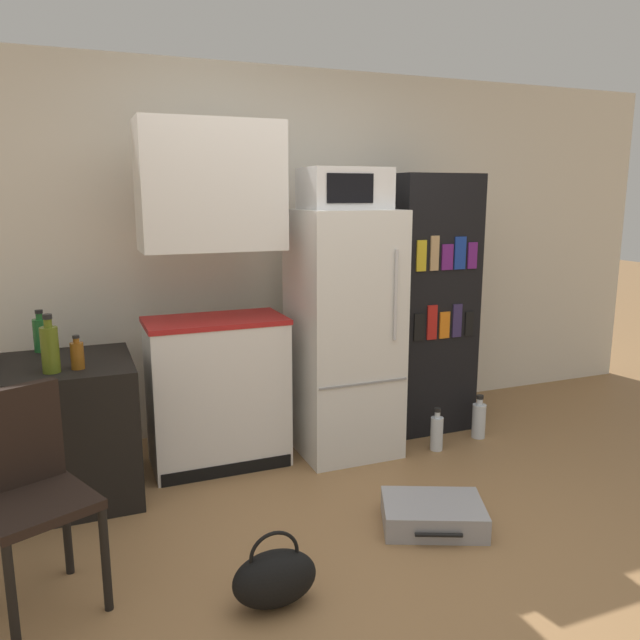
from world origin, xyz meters
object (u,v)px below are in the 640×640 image
object	(u,v)px
refrigerator	(343,333)
kitchen_hutch	(215,312)
bottle_olive_oil	(50,348)
water_bottle_front	(437,432)
water_bottle_middle	(479,420)
handbag	(275,578)
bottle_green_tall	(41,334)
chair	(26,479)
suitcase_large_flat	(433,514)
microwave	(345,189)
side_table	(60,431)
bottle_amber_beer	(77,355)
bookshelf	(431,305)

from	to	relation	value
refrigerator	kitchen_hutch	bearing A→B (deg)	174.21
bottle_olive_oil	water_bottle_front	world-z (taller)	bottle_olive_oil
water_bottle_front	water_bottle_middle	size ratio (longest dim) A/B	0.94
handbag	water_bottle_middle	size ratio (longest dim) A/B	1.17
kitchen_hutch	bottle_green_tall	xyz separation A→B (m)	(-0.99, 0.17, -0.09)
kitchen_hutch	handbag	size ratio (longest dim) A/B	5.84
chair	suitcase_large_flat	bearing A→B (deg)	-26.94
kitchen_hutch	microwave	distance (m)	1.11
refrigerator	side_table	bearing A→B (deg)	-178.43
kitchen_hutch	bottle_olive_oil	size ratio (longest dim) A/B	6.90
bottle_amber_beer	handbag	size ratio (longest dim) A/B	0.50
side_table	handbag	xyz separation A→B (m)	(0.81, -1.35, -0.27)
side_table	suitcase_large_flat	size ratio (longest dim) A/B	1.31
bottle_green_tall	water_bottle_front	xyz separation A→B (m)	(2.38, -0.53, -0.76)
microwave	bottle_amber_beer	world-z (taller)	microwave
suitcase_large_flat	water_bottle_front	bearing A→B (deg)	80.22
bookshelf	water_bottle_middle	world-z (taller)	bookshelf
microwave	suitcase_large_flat	xyz separation A→B (m)	(0.02, -1.10, -1.65)
bottle_olive_oil	bottle_green_tall	bearing A→B (deg)	96.99
suitcase_large_flat	handbag	distance (m)	1.00
bookshelf	bottle_olive_oil	bearing A→B (deg)	-171.63
kitchen_hutch	side_table	bearing A→B (deg)	-171.86
kitchen_hutch	bottle_olive_oil	world-z (taller)	kitchen_hutch
microwave	handbag	bearing A→B (deg)	-123.65
handbag	water_bottle_middle	distance (m)	2.24
kitchen_hutch	chair	xyz separation A→B (m)	(-1.03, -1.08, -0.43)
side_table	water_bottle_middle	world-z (taller)	side_table
suitcase_large_flat	water_bottle_middle	size ratio (longest dim) A/B	1.99
side_table	chair	xyz separation A→B (m)	(-0.11, -0.95, 0.16)
kitchen_hutch	chair	bearing A→B (deg)	-133.50
water_bottle_front	kitchen_hutch	bearing A→B (deg)	165.73
side_table	water_bottle_middle	xyz separation A→B (m)	(2.70, -0.14, -0.26)
microwave	handbag	distance (m)	2.32
bottle_green_tall	water_bottle_middle	bearing A→B (deg)	-9.24
bottle_amber_beer	suitcase_large_flat	bearing A→B (deg)	-28.47
side_table	kitchen_hutch	xyz separation A→B (m)	(0.92, 0.13, 0.59)
bookshelf	handbag	distance (m)	2.40
bookshelf	handbag	world-z (taller)	bookshelf
kitchen_hutch	water_bottle_middle	bearing A→B (deg)	-8.80
side_table	bottle_green_tall	bearing A→B (deg)	102.42
microwave	suitcase_large_flat	bearing A→B (deg)	-89.07
chair	bottle_olive_oil	bearing A→B (deg)	58.64
handbag	water_bottle_front	bearing A→B (deg)	37.01
side_table	water_bottle_middle	distance (m)	2.72
water_bottle_middle	bookshelf	bearing A→B (deg)	124.98
refrigerator	bookshelf	size ratio (longest dim) A/B	0.87
bottle_olive_oil	water_bottle_front	distance (m)	2.45
side_table	refrigerator	world-z (taller)	refrigerator
bottle_amber_beer	water_bottle_front	bearing A→B (deg)	-1.40
side_table	chair	distance (m)	0.97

